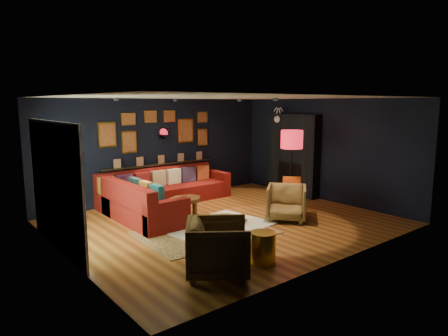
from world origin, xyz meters
TOP-DOWN VIEW (x-y plane):
  - floor at (0.00, 0.00)m, footprint 6.50×6.50m
  - room_walls at (0.00, 0.00)m, footprint 6.50×6.50m
  - sectional at (-0.61, 1.81)m, footprint 3.41×2.69m
  - ledge at (0.00, 2.68)m, footprint 3.20×0.12m
  - gallery_wall at (-0.01, 2.72)m, footprint 3.15×0.04m
  - sunburst_mirror at (0.10, 2.72)m, footprint 0.47×0.16m
  - fireplace at (3.09, 0.90)m, footprint 0.31×1.60m
  - deer_head at (3.14, 1.40)m, footprint 0.50×0.28m
  - sliding_door at (-3.22, 0.60)m, footprint 0.06×2.80m
  - ceiling_spots at (-0.00, 0.80)m, footprint 3.30×2.50m
  - shag_rug at (-0.33, -0.20)m, footprint 2.24×1.78m
  - leopard_rug at (-0.73, -0.30)m, footprint 2.59×1.91m
  - coffee_table at (-0.49, 0.82)m, footprint 0.91×0.73m
  - pouf at (-1.30, 0.90)m, footprint 0.55×0.55m
  - armchair_left at (-1.72, -1.97)m, footprint 1.18×1.19m
  - armchair_right at (1.13, -0.68)m, footprint 1.10×1.10m
  - gold_stool at (-0.91, -2.06)m, footprint 0.40×0.40m
  - orange_chair at (1.55, -0.45)m, footprint 0.56×0.56m
  - floor_lamp at (1.88, -0.11)m, footprint 0.51×0.51m
  - dog at (-0.30, -0.20)m, footprint 1.31×0.98m

SIDE VIEW (x-z plane):
  - floor at x=0.00m, z-range 0.00..0.00m
  - leopard_rug at x=-0.73m, z-range 0.00..0.01m
  - shag_rug at x=-0.33m, z-range 0.00..0.03m
  - dog at x=-0.30m, z-range 0.01..0.39m
  - pouf at x=-1.30m, z-range 0.03..0.38m
  - gold_stool at x=-0.91m, z-range 0.00..0.50m
  - sectional at x=-0.61m, z-range -0.11..0.75m
  - coffee_table at x=-0.49m, z-range 0.15..0.57m
  - armchair_right at x=1.13m, z-range 0.00..0.83m
  - armchair_left at x=-1.72m, z-range 0.00..0.90m
  - orange_chair at x=1.55m, z-range 0.07..0.92m
  - ledge at x=0.00m, z-range 0.90..0.94m
  - fireplace at x=3.09m, z-range -0.08..2.12m
  - sliding_door at x=-3.22m, z-range 0.00..2.20m
  - floor_lamp at x=1.88m, z-range 0.65..2.52m
  - room_walls at x=0.00m, z-range -1.66..4.84m
  - sunburst_mirror at x=0.10m, z-range 1.46..1.93m
  - gallery_wall at x=-0.01m, z-range 1.30..2.32m
  - deer_head at x=3.14m, z-range 1.83..2.28m
  - ceiling_spots at x=0.00m, z-range 2.53..2.59m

